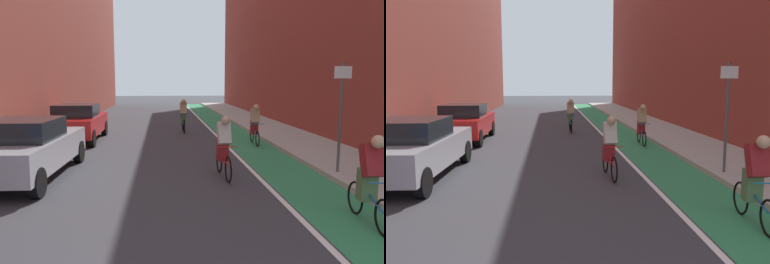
# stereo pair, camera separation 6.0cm
# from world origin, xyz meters

# --- Properties ---
(ground_plane) EXTENTS (92.02, 92.02, 0.00)m
(ground_plane) POSITION_xyz_m (0.00, 16.91, 0.00)
(ground_plane) COLOR #38383D
(bike_lane_paint) EXTENTS (1.60, 41.83, 0.00)m
(bike_lane_paint) POSITION_xyz_m (3.53, 18.91, 0.00)
(bike_lane_paint) COLOR #2D8451
(bike_lane_paint) RESTS_ON ground
(lane_divider_stripe) EXTENTS (0.12, 41.83, 0.00)m
(lane_divider_stripe) POSITION_xyz_m (2.63, 18.91, 0.00)
(lane_divider_stripe) COLOR white
(lane_divider_stripe) RESTS_ON ground
(sidewalk_right) EXTENTS (2.56, 41.83, 0.14)m
(sidewalk_right) POSITION_xyz_m (5.61, 18.91, 0.07)
(sidewalk_right) COLOR #A8A59E
(sidewalk_right) RESTS_ON ground
(building_facade_right) EXTENTS (2.40, 37.83, 12.06)m
(building_facade_right) POSITION_xyz_m (8.09, 20.91, 6.03)
(building_facade_right) COLOR brown
(building_facade_right) RESTS_ON ground
(parked_sedan_silver) EXTENTS (2.04, 4.69, 1.53)m
(parked_sedan_silver) POSITION_xyz_m (-3.28, 9.63, 0.79)
(parked_sedan_silver) COLOR #9EA0A8
(parked_sedan_silver) RESTS_ON ground
(parked_sedan_red) EXTENTS (1.86, 4.23, 1.53)m
(parked_sedan_red) POSITION_xyz_m (-3.28, 15.58, 0.78)
(parked_sedan_red) COLOR red
(parked_sedan_red) RESTS_ON ground
(cyclist_lead) EXTENTS (0.48, 1.66, 1.59)m
(cyclist_lead) POSITION_xyz_m (3.69, 5.95, 0.84)
(cyclist_lead) COLOR black
(cyclist_lead) RESTS_ON ground
(cyclist_mid) EXTENTS (0.48, 1.69, 1.60)m
(cyclist_mid) POSITION_xyz_m (1.72, 9.33, 0.81)
(cyclist_mid) COLOR black
(cyclist_mid) RESTS_ON ground
(cyclist_trailing) EXTENTS (0.48, 1.65, 1.58)m
(cyclist_trailing) POSITION_xyz_m (3.76, 14.21, 0.80)
(cyclist_trailing) COLOR black
(cyclist_trailing) RESTS_ON ground
(cyclist_far) EXTENTS (0.48, 1.72, 1.61)m
(cyclist_far) POSITION_xyz_m (1.20, 18.02, 0.85)
(cyclist_far) COLOR black
(cyclist_far) RESTS_ON ground
(street_sign_post) EXTENTS (0.44, 0.07, 2.79)m
(street_sign_post) POSITION_xyz_m (4.66, 9.08, 1.79)
(street_sign_post) COLOR #4C4C51
(street_sign_post) RESTS_ON sidewalk_right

